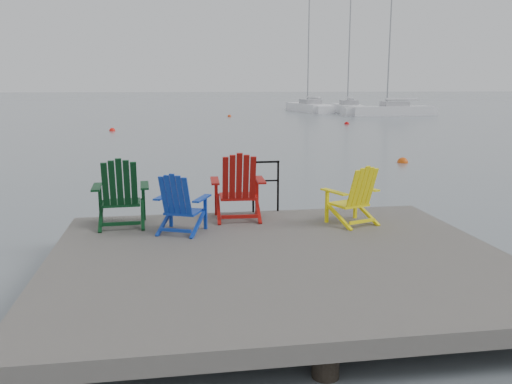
{
  "coord_description": "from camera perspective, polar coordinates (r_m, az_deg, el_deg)",
  "views": [
    {
      "loc": [
        -1.37,
        -6.69,
        2.69
      ],
      "look_at": [
        0.08,
        2.48,
        0.85
      ],
      "focal_mm": 38.0,
      "sensor_mm": 36.0,
      "label": 1
    }
  ],
  "objects": [
    {
      "name": "buoy_d",
      "position": [
        47.04,
        -2.82,
        7.94
      ],
      "size": [
        0.33,
        0.33,
        0.33
      ],
      "primitive_type": "sphere",
      "color": "red",
      "rests_on": "ground"
    },
    {
      "name": "chair_blue",
      "position": [
        8.16,
        -7.99,
        -1.14
      ],
      "size": [
        0.89,
        0.85,
        0.91
      ],
      "rotation": [
        0.0,
        0.0,
        -0.41
      ],
      "color": "#0F33A2",
      "rests_on": "dock"
    },
    {
      "name": "buoy_c",
      "position": [
        38.35,
        9.53,
        7.05
      ],
      "size": [
        0.36,
        0.36,
        0.36
      ],
      "primitive_type": "sphere",
      "color": "red",
      "rests_on": "ground"
    },
    {
      "name": "ground",
      "position": [
        7.34,
        2.43,
        -10.3
      ],
      "size": [
        400.0,
        400.0,
        0.0
      ],
      "primitive_type": "plane",
      "color": "slate",
      "rests_on": "ground"
    },
    {
      "name": "sailboat_near",
      "position": [
        56.47,
        5.59,
        8.81
      ],
      "size": [
        3.03,
        8.92,
        12.04
      ],
      "rotation": [
        0.0,
        0.0,
        0.09
      ],
      "color": "white",
      "rests_on": "ground"
    },
    {
      "name": "buoy_a",
      "position": [
        19.72,
        15.17,
        2.99
      ],
      "size": [
        0.38,
        0.38,
        0.38
      ],
      "primitive_type": "sphere",
      "color": "#DB4E0C",
      "rests_on": "ground"
    },
    {
      "name": "chair_red",
      "position": [
        8.86,
        -1.89,
        0.61
      ],
      "size": [
        0.92,
        0.85,
        1.11
      ],
      "rotation": [
        0.0,
        0.0,
        -0.05
      ],
      "color": "#9B0F0B",
      "rests_on": "dock"
    },
    {
      "name": "chair_yellow",
      "position": [
        8.71,
        10.3,
        -0.32
      ],
      "size": [
        0.91,
        0.87,
        0.94
      ],
      "rotation": [
        0.0,
        0.0,
        0.37
      ],
      "color": "yellow",
      "rests_on": "dock"
    },
    {
      "name": "dock",
      "position": [
        7.22,
        2.45,
        -7.74
      ],
      "size": [
        6.0,
        5.0,
        1.4
      ],
      "color": "#2C2A27",
      "rests_on": "ground"
    },
    {
      "name": "chair_green",
      "position": [
        8.68,
        -14.05,
        -0.04
      ],
      "size": [
        0.89,
        0.83,
        1.08
      ],
      "rotation": [
        0.0,
        0.0,
        0.05
      ],
      "color": "black",
      "rests_on": "dock"
    },
    {
      "name": "sailboat_far",
      "position": [
        50.52,
        14.0,
        8.25
      ],
      "size": [
        7.73,
        2.53,
        10.61
      ],
      "rotation": [
        0.0,
        0.0,
        1.64
      ],
      "color": "silver",
      "rests_on": "ground"
    },
    {
      "name": "sailboat_mid",
      "position": [
        54.26,
        9.66,
        8.61
      ],
      "size": [
        3.48,
        8.48,
        11.4
      ],
      "rotation": [
        0.0,
        0.0,
        -0.17
      ],
      "color": "white",
      "rests_on": "ground"
    },
    {
      "name": "handrail",
      "position": [
        9.43,
        1.02,
        1.14
      ],
      "size": [
        0.48,
        0.04,
        0.9
      ],
      "color": "black",
      "rests_on": "dock"
    },
    {
      "name": "buoy_b",
      "position": [
        33.4,
        -14.89,
        6.23
      ],
      "size": [
        0.36,
        0.36,
        0.36
      ],
      "primitive_type": "sphere",
      "color": "red",
      "rests_on": "ground"
    }
  ]
}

